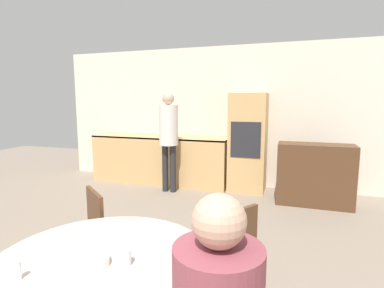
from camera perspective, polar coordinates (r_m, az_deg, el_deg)
wall_back at (r=5.71m, az=7.55°, el=5.19°), size 7.05×0.05×2.60m
kitchen_counter at (r=5.89m, az=-6.09°, el=-2.82°), size 2.69×0.60×0.92m
oven_unit at (r=5.36m, az=10.60°, el=0.24°), size 0.62×0.59×1.72m
sideboard at (r=4.98m, az=22.32°, el=-5.40°), size 1.11×0.45×0.95m
chair_far_left at (r=2.61m, az=-19.85°, el=-17.05°), size 0.56×0.56×0.89m
chair_far_right at (r=2.23m, az=6.53°, el=-21.23°), size 0.55×0.55×0.89m
person_standing at (r=5.19m, az=-4.48°, el=2.51°), size 0.33×0.33×1.73m
cup at (r=1.63m, az=-12.71°, el=-20.31°), size 0.06×0.06×0.08m
bowl_near at (r=1.53m, az=-1.21°, el=-23.31°), size 0.12×0.12×0.04m
bowl_centre at (r=1.68m, az=-18.87°, el=-20.41°), size 0.19×0.19×0.05m
salt_shaker at (r=1.69m, az=-30.27°, el=-20.07°), size 0.03×0.03×0.09m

